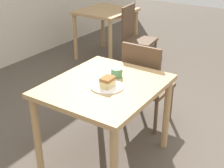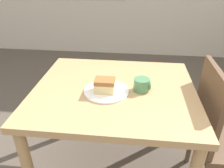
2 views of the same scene
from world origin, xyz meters
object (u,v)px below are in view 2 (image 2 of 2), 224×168
Objects in this scene: chair_near_window at (222,132)px; cake_slice at (105,85)px; coffee_mug at (142,85)px; dining_table_near at (114,102)px; plate at (106,91)px.

chair_near_window is 7.93× the size of cake_slice.
coffee_mug is (0.22, 0.05, -0.01)m from cake_slice.
dining_table_near is at bearing 51.74° from cake_slice.
plate is 0.05m from cake_slice.
plate reaches higher than dining_table_near.
plate is (-0.04, -0.05, 0.11)m from dining_table_near.
plate is 2.62× the size of coffee_mug.
coffee_mug is at bearing -3.54° from dining_table_near.
chair_near_window is 0.78m from plate.
plate is at bearing 91.99° from chair_near_window.
dining_table_near is 9.68× the size of coffee_mug.
cake_slice is 1.13× the size of coffee_mug.
chair_near_window is 3.43× the size of plate.
chair_near_window is 0.80m from cake_slice.
plate is at bearing -129.61° from dining_table_near.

